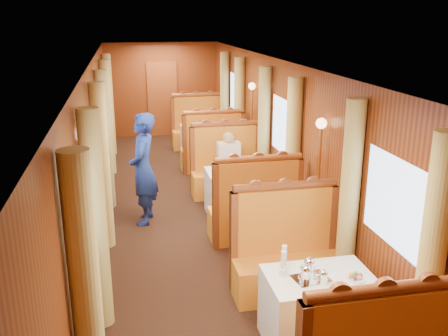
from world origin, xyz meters
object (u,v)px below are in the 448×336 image
object	(u,v)px
banquette_far_fwd	(212,151)
teapot_back	(309,268)
table_mid	(239,193)
teapot_left	(306,276)
fruit_plate	(355,277)
banquette_mid_fwd	(255,213)
passenger	(229,158)
table_near	(318,310)
banquette_near_aft	(286,259)
banquette_far_aft	(198,130)
banquette_mid_aft	(227,172)
rose_vase_far	(205,118)
table_far	(205,142)
steward	(143,169)
tea_tray	(311,279)
rose_vase_mid	(240,161)
teapot_right	(323,279)

from	to	relation	value
banquette_far_fwd	teapot_back	distance (m)	5.95
table_mid	teapot_left	distance (m)	3.61
teapot_left	fruit_plate	world-z (taller)	teapot_left
banquette_mid_fwd	passenger	size ratio (longest dim) A/B	1.76
table_near	teapot_left	size ratio (longest dim) A/B	6.19
fruit_plate	passenger	size ratio (longest dim) A/B	0.27
banquette_near_aft	banquette_far_aft	distance (m)	7.00
banquette_mid_aft	banquette_far_aft	xyz separation A→B (m)	(0.00, 3.50, 0.00)
fruit_plate	rose_vase_far	bearing A→B (deg)	92.46
table_mid	passenger	distance (m)	0.89
banquette_far_fwd	passenger	distance (m)	1.71
teapot_back	table_far	bearing A→B (deg)	84.79
passenger	fruit_plate	bearing A→B (deg)	-85.95
rose_vase_far	steward	bearing A→B (deg)	-113.71
tea_tray	steward	distance (m)	3.80
table_far	passenger	world-z (taller)	passenger
banquette_mid_fwd	rose_vase_mid	world-z (taller)	banquette_mid_fwd
banquette_far_fwd	teapot_left	distance (m)	6.08
banquette_near_aft	teapot_back	distance (m)	1.05
tea_tray	banquette_far_fwd	bearing A→B (deg)	88.94
banquette_far_fwd	rose_vase_far	bearing A→B (deg)	89.61
teapot_right	passenger	size ratio (longest dim) A/B	0.19
table_far	steward	bearing A→B (deg)	-113.67
table_near	rose_vase_mid	distance (m)	3.52
banquette_far_fwd	banquette_far_aft	size ratio (longest dim) A/B	1.00
teapot_left	passenger	world-z (taller)	passenger
table_near	fruit_plate	xyz separation A→B (m)	(0.31, -0.12, 0.39)
banquette_far_fwd	teapot_right	size ratio (longest dim) A/B	9.21
banquette_near_aft	steward	world-z (taller)	steward
table_mid	rose_vase_far	world-z (taller)	rose_vase_far
table_near	banquette_far_aft	world-z (taller)	banquette_far_aft
banquette_far_fwd	teapot_back	size ratio (longest dim) A/B	7.85
table_mid	rose_vase_mid	distance (m)	0.55
banquette_far_aft	passenger	xyz separation A→B (m)	(-0.00, -3.71, 0.32)
teapot_back	rose_vase_far	xyz separation A→B (m)	(0.11, 6.96, 0.11)
banquette_far_aft	steward	xyz separation A→B (m)	(-1.55, -4.54, 0.46)
table_mid	banquette_far_fwd	distance (m)	2.49
table_near	table_mid	bearing A→B (deg)	90.00
fruit_plate	passenger	xyz separation A→B (m)	(-0.31, 4.43, -0.03)
tea_tray	fruit_plate	distance (m)	0.43
table_near	banquette_mid_fwd	size ratio (longest dim) A/B	0.78
banquette_far_fwd	tea_tray	world-z (taller)	banquette_far_fwd
table_far	banquette_mid_fwd	bearing A→B (deg)	-90.00
banquette_mid_fwd	steward	distance (m)	1.89
table_mid	teapot_left	size ratio (longest dim) A/B	6.19
banquette_near_aft	banquette_mid_fwd	xyz separation A→B (m)	(0.00, 1.47, 0.00)
teapot_left	teapot_right	xyz separation A→B (m)	(0.15, -0.07, -0.01)
table_near	rose_vase_mid	xyz separation A→B (m)	(0.00, 3.48, 0.55)
teapot_back	rose_vase_mid	xyz separation A→B (m)	(0.10, 3.43, 0.11)
fruit_plate	banquette_mid_aft	bearing A→B (deg)	93.87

